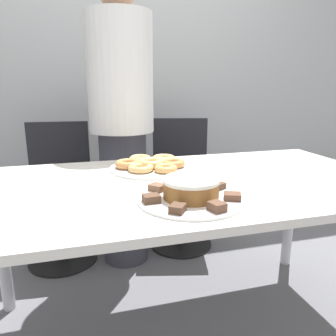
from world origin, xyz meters
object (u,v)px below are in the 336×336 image
at_px(person_standing, 122,122).
at_px(frosted_cake, 191,188).
at_px(plate_donuts, 151,168).
at_px(plate_cake, 191,199).
at_px(office_chair_left, 59,197).
at_px(office_chair_right, 181,186).

xyz_separation_m(person_standing, frosted_cake, (0.10, -0.98, -0.12)).
distance_m(person_standing, plate_donuts, 0.55).
relative_size(plate_cake, plate_donuts, 0.95).
relative_size(person_standing, office_chair_left, 1.94).
xyz_separation_m(office_chair_right, plate_donuts, (-0.36, -0.66, 0.32)).
relative_size(person_standing, plate_cake, 4.65).
distance_m(plate_donuts, frosted_cake, 0.46).
distance_m(office_chair_right, frosted_cake, 1.22).
xyz_separation_m(person_standing, plate_cake, (0.10, -0.98, -0.16)).
bearing_deg(office_chair_left, frosted_cake, -60.43).
height_order(office_chair_right, frosted_cake, office_chair_right).
height_order(office_chair_left, plate_donuts, office_chair_left).
bearing_deg(plate_cake, person_standing, 95.80).
height_order(office_chair_left, frosted_cake, office_chair_left).
distance_m(office_chair_left, plate_cake, 1.27).
bearing_deg(office_chair_left, office_chair_right, 5.23).
distance_m(office_chair_left, plate_donuts, 0.87).
height_order(office_chair_right, plate_donuts, office_chair_right).
distance_m(person_standing, frosted_cake, 0.99).
bearing_deg(plate_donuts, plate_cake, -85.48).
xyz_separation_m(office_chair_right, frosted_cake, (-0.32, -1.11, 0.36)).
bearing_deg(plate_donuts, frosted_cake, -85.48).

